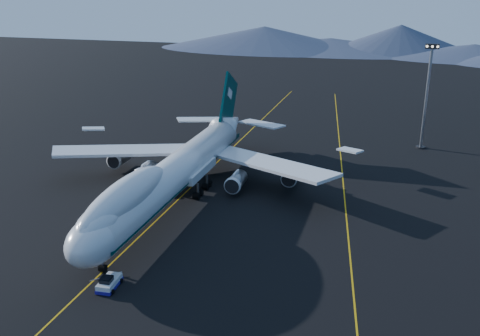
# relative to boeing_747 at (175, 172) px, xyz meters

# --- Properties ---
(ground) EXTENTS (500.00, 500.00, 0.00)m
(ground) POSITION_rel_boeing_747_xyz_m (-0.00, -0.03, -5.81)
(ground) COLOR black
(ground) RESTS_ON ground
(taxiway_line_main) EXTENTS (0.25, 220.00, 0.01)m
(taxiway_line_main) POSITION_rel_boeing_747_xyz_m (-0.00, -0.03, -5.80)
(taxiway_line_main) COLOR #CD990C
(taxiway_line_main) RESTS_ON ground
(taxiway_line_side) EXTENTS (28.08, 198.09, 0.01)m
(taxiway_line_side) POSITION_rel_boeing_747_xyz_m (30.00, 9.97, -5.80)
(taxiway_line_side) COLOR #CD990C
(taxiway_line_side) RESTS_ON ground
(boeing_747) EXTENTS (59.62, 72.43, 19.37)m
(boeing_747) POSITION_rel_boeing_747_xyz_m (0.00, 0.00, 0.00)
(boeing_747) COLOR silver
(boeing_747) RESTS_ON ground
(pushback_tug) EXTENTS (2.73, 4.42, 1.86)m
(pushback_tug) POSITION_rel_boeing_747_xyz_m (3.00, -30.01, -5.23)
(pushback_tug) COLOR silver
(pushback_tug) RESTS_ON ground
(floodlight_mast) EXTENTS (3.10, 2.33, 25.12)m
(floodlight_mast) POSITION_rel_boeing_747_xyz_m (44.43, 48.31, 6.91)
(floodlight_mast) COLOR black
(floodlight_mast) RESTS_ON ground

